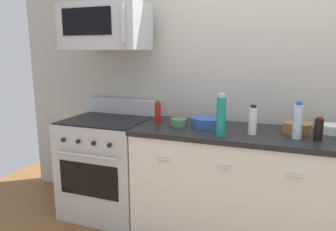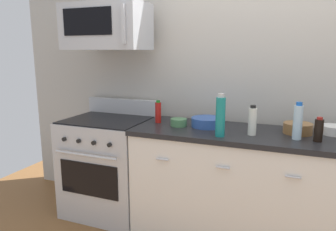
# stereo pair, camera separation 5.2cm
# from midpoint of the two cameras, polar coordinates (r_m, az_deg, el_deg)

# --- Properties ---
(back_wall) EXTENTS (5.13, 0.10, 2.70)m
(back_wall) POSITION_cam_midpoint_polar(r_m,az_deg,el_deg) (2.86, 17.43, 7.32)
(back_wall) COLOR #B7B2A8
(back_wall) RESTS_ON ground_plane
(counter_unit) EXTENTS (2.04, 0.66, 0.92)m
(counter_unit) POSITION_cam_midpoint_polar(r_m,az_deg,el_deg) (2.67, 15.72, -12.64)
(counter_unit) COLOR silver
(counter_unit) RESTS_ON ground_plane
(range_oven) EXTENTS (0.76, 0.69, 1.07)m
(range_oven) POSITION_cam_midpoint_polar(r_m,az_deg,el_deg) (3.08, -11.31, -8.90)
(range_oven) COLOR #B7BABF
(range_oven) RESTS_ON ground_plane
(microwave) EXTENTS (0.74, 0.44, 0.40)m
(microwave) POSITION_cam_midpoint_polar(r_m,az_deg,el_deg) (2.94, -11.85, 15.51)
(microwave) COLOR #B7BABF
(bottle_vinegar_white) EXTENTS (0.06, 0.06, 0.23)m
(bottle_vinegar_white) POSITION_cam_midpoint_polar(r_m,az_deg,el_deg) (2.43, 14.58, -0.89)
(bottle_vinegar_white) COLOR silver
(bottle_vinegar_white) RESTS_ON countertop_slab
(bottle_water_clear) EXTENTS (0.06, 0.06, 0.27)m
(bottle_water_clear) POSITION_cam_midpoint_polar(r_m,az_deg,el_deg) (2.41, 22.00, -0.97)
(bottle_water_clear) COLOR silver
(bottle_water_clear) RESTS_ON countertop_slab
(bottle_sparkling_teal) EXTENTS (0.07, 0.07, 0.32)m
(bottle_sparkling_teal) POSITION_cam_midpoint_polar(r_m,az_deg,el_deg) (2.32, 9.02, -0.09)
(bottle_sparkling_teal) COLOR #197F7A
(bottle_sparkling_teal) RESTS_ON countertop_slab
(bottle_soy_sauce_dark) EXTENTS (0.06, 0.06, 0.17)m
(bottle_soy_sauce_dark) POSITION_cam_midpoint_polar(r_m,az_deg,el_deg) (2.42, 25.16, -2.29)
(bottle_soy_sauce_dark) COLOR black
(bottle_soy_sauce_dark) RESTS_ON countertop_slab
(bottle_hot_sauce_red) EXTENTS (0.05, 0.05, 0.20)m
(bottle_hot_sauce_red) POSITION_cam_midpoint_polar(r_m,az_deg,el_deg) (2.75, -2.40, 0.60)
(bottle_hot_sauce_red) COLOR #B21914
(bottle_hot_sauce_red) RESTS_ON countertop_slab
(bowl_white_ceramic) EXTENTS (0.19, 0.19, 0.07)m
(bowl_white_ceramic) POSITION_cam_midpoint_polar(r_m,az_deg,el_deg) (2.70, 27.35, -2.17)
(bowl_white_ceramic) COLOR white
(bowl_white_ceramic) RESTS_ON countertop_slab
(bowl_green_glaze) EXTENTS (0.14, 0.14, 0.06)m
(bowl_green_glaze) POSITION_cam_midpoint_polar(r_m,az_deg,el_deg) (2.64, 1.40, -1.21)
(bowl_green_glaze) COLOR #477A4C
(bowl_green_glaze) RESTS_ON countertop_slab
(bowl_blue_mixing) EXTENTS (0.26, 0.26, 0.08)m
(bowl_blue_mixing) POSITION_cam_midpoint_polar(r_m,az_deg,el_deg) (2.63, 6.53, -1.10)
(bowl_blue_mixing) COLOR #2D519E
(bowl_blue_mixing) RESTS_ON countertop_slab
(bowl_wooden_salad) EXTENTS (0.21, 0.21, 0.08)m
(bowl_wooden_salad) POSITION_cam_midpoint_polar(r_m,az_deg,el_deg) (2.60, 21.96, -2.02)
(bowl_wooden_salad) COLOR brown
(bowl_wooden_salad) RESTS_ON countertop_slab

